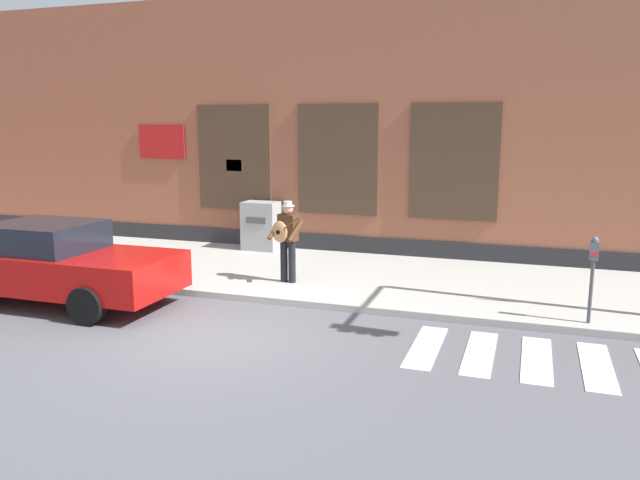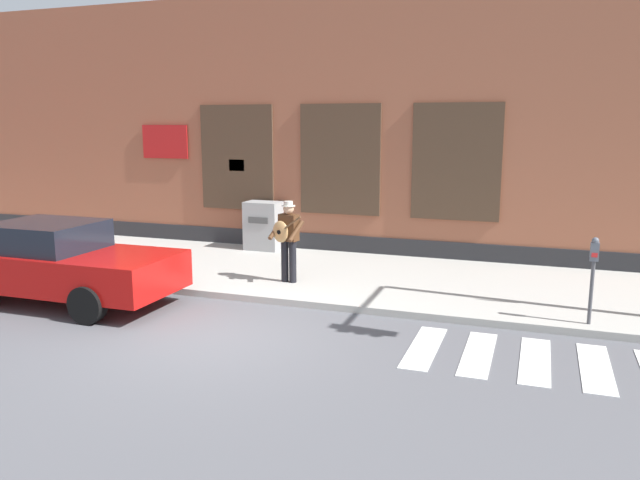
% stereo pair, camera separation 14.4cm
% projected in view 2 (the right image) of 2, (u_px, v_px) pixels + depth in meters
% --- Properties ---
extents(ground_plane, '(160.00, 160.00, 0.00)m').
position_uv_depth(ground_plane, '(214.00, 337.00, 9.89)').
color(ground_plane, '#56565B').
extents(sidewalk, '(28.00, 4.55, 0.13)m').
position_uv_depth(sidewalk, '(308.00, 273.00, 13.81)').
color(sidewalk, '#ADAAA3').
rests_on(sidewalk, ground).
extents(building_backdrop, '(28.00, 4.06, 6.53)m').
position_uv_depth(building_backdrop, '(362.00, 126.00, 17.17)').
color(building_backdrop, '#99563D').
rests_on(building_backdrop, ground).
extents(crosswalk, '(5.20, 1.90, 0.01)m').
position_uv_depth(crosswalk, '(596.00, 368.00, 8.65)').
color(crosswalk, silver).
rests_on(crosswalk, ground).
extents(red_car, '(4.61, 2.00, 1.53)m').
position_uv_depth(red_car, '(57.00, 263.00, 11.70)').
color(red_car, '#B20F0C').
rests_on(red_car, ground).
extents(busker, '(0.72, 0.61, 1.67)m').
position_uv_depth(busker, '(287.00, 236.00, 12.63)').
color(busker, black).
rests_on(busker, sidewalk).
extents(parking_meter, '(0.13, 0.11, 1.44)m').
position_uv_depth(parking_meter, '(593.00, 267.00, 9.97)').
color(parking_meter, '#47474C').
rests_on(parking_meter, sidewalk).
extents(utility_box, '(0.90, 0.62, 1.24)m').
position_uv_depth(utility_box, '(263.00, 226.00, 16.00)').
color(utility_box, '#9E9E9E').
rests_on(utility_box, sidewalk).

